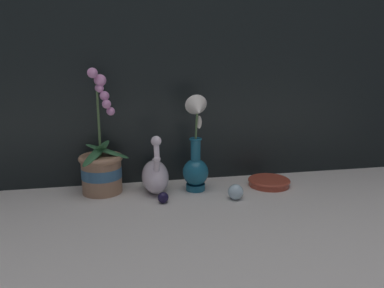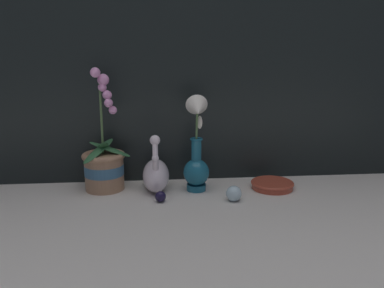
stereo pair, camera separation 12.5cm
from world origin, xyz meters
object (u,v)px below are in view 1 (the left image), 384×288
(swan_figurine, at_px, (155,175))
(blue_vase, at_px, (196,156))
(orchid_potted_plant, at_px, (101,166))
(amber_dish, at_px, (269,182))
(glass_sphere, at_px, (236,192))

(swan_figurine, bearing_deg, blue_vase, -7.18)
(orchid_potted_plant, distance_m, swan_figurine, 0.18)
(orchid_potted_plant, xyz_separation_m, amber_dish, (0.59, -0.05, -0.08))
(blue_vase, height_order, amber_dish, blue_vase)
(glass_sphere, relative_size, amber_dish, 0.34)
(orchid_potted_plant, distance_m, amber_dish, 0.60)
(swan_figurine, bearing_deg, orchid_potted_plant, 170.67)
(swan_figurine, distance_m, amber_dish, 0.41)
(glass_sphere, distance_m, amber_dish, 0.19)
(glass_sphere, bearing_deg, amber_dish, 33.54)
(orchid_potted_plant, bearing_deg, swan_figurine, -9.33)
(swan_figurine, bearing_deg, amber_dish, -2.46)
(blue_vase, xyz_separation_m, glass_sphere, (0.11, -0.11, -0.10))
(swan_figurine, height_order, amber_dish, swan_figurine)
(orchid_potted_plant, xyz_separation_m, blue_vase, (0.32, -0.05, 0.03))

